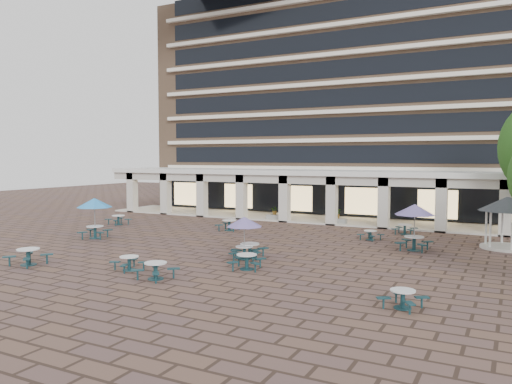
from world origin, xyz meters
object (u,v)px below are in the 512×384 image
picnic_table_0 (28,255)px  picnic_table_2 (250,249)px  gazebo (508,210)px  planter_right (338,218)px  picnic_table_1 (156,269)px  planter_left (275,215)px

picnic_table_0 → picnic_table_2: size_ratio=1.01×
picnic_table_2 → gazebo: size_ratio=0.58×
planter_right → picnic_table_1: bearing=-93.8°
picnic_table_2 → planter_right: 15.33m
picnic_table_0 → gazebo: size_ratio=0.58×
picnic_table_2 → planter_right: bearing=82.0°
gazebo → planter_right: 13.92m
picnic_table_1 → planter_left: bearing=106.8°
picnic_table_1 → gazebo: bearing=54.2°
picnic_table_2 → gazebo: (12.51, 9.59, 1.89)m
picnic_table_0 → planter_right: planter_right is taller
planter_left → planter_right: (5.71, 0.00, 0.06)m
picnic_table_1 → gazebo: 21.23m
picnic_table_2 → gazebo: gazebo is taller
picnic_table_2 → planter_right: size_ratio=1.29×
gazebo → planter_right: gazebo is taller
picnic_table_0 → planter_left: size_ratio=1.31×
picnic_table_0 → picnic_table_1: bearing=2.3°
picnic_table_1 → planter_right: bearing=91.8°
picnic_table_2 → gazebo: bearing=29.3°
picnic_table_0 → gazebo: 27.33m
picnic_table_1 → picnic_table_2: size_ratio=0.96×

